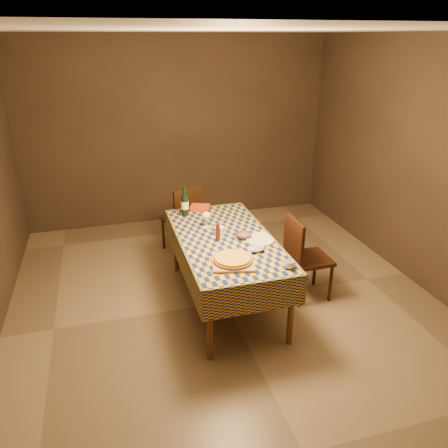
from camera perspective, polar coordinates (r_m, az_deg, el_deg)
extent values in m
plane|color=brown|center=(4.81, 0.17, -10.12)|extent=(5.00, 5.00, 0.00)
plane|color=white|center=(4.01, 0.22, 24.01)|extent=(5.00, 5.00, 0.00)
cube|color=#34271D|center=(6.58, -6.01, 11.81)|extent=(4.50, 0.10, 2.70)
cube|color=#34271D|center=(2.19, 19.40, -14.82)|extent=(4.50, 0.10, 2.70)
cube|color=#34271D|center=(5.28, 24.53, 6.96)|extent=(0.10, 5.00, 2.70)
cylinder|color=brown|center=(3.86, -1.87, -12.86)|extent=(0.06, 0.06, 0.75)
cylinder|color=brown|center=(4.07, 8.74, -10.98)|extent=(0.06, 0.06, 0.75)
cylinder|color=brown|center=(5.26, -6.34, -2.46)|extent=(0.06, 0.06, 0.75)
cylinder|color=brown|center=(5.42, 1.59, -1.51)|extent=(0.06, 0.06, 0.75)
cube|color=brown|center=(4.45, 0.18, -2.14)|extent=(0.90, 1.80, 0.03)
cube|color=brown|center=(4.44, 0.18, -1.91)|extent=(0.92, 1.82, 0.02)
cube|color=brown|center=(3.75, 4.13, -9.61)|extent=(0.94, 0.01, 0.30)
cube|color=brown|center=(5.30, -2.58, 0.79)|extent=(0.94, 0.01, 0.30)
cube|color=brown|center=(4.41, -5.66, -4.25)|extent=(0.01, 1.84, 0.30)
cube|color=brown|center=(4.64, 5.71, -2.78)|extent=(0.01, 1.84, 0.30)
cube|color=#AE7D52|center=(3.95, 1.17, -4.98)|extent=(0.44, 0.44, 0.02)
cylinder|color=#8C5517|center=(3.94, 1.17, -4.70)|extent=(0.46, 0.46, 0.02)
cylinder|color=gold|center=(3.93, 1.17, -4.47)|extent=(0.42, 0.42, 0.02)
cylinder|color=#531316|center=(4.35, -0.80, -1.21)|extent=(0.05, 0.05, 0.16)
sphere|color=#531316|center=(4.31, -0.81, -0.05)|extent=(0.03, 0.03, 0.03)
imported|color=#614851|center=(4.42, 2.57, -1.53)|extent=(0.20, 0.20, 0.05)
cylinder|color=white|center=(4.68, -2.34, -0.36)|extent=(0.10, 0.10, 0.01)
cylinder|color=white|center=(4.66, -2.35, 0.13)|extent=(0.01, 0.01, 0.08)
sphere|color=white|center=(4.63, -2.37, 1.08)|extent=(0.09, 0.09, 0.09)
ellipsoid|color=#410714|center=(4.63, -2.37, 0.97)|extent=(0.06, 0.06, 0.03)
cylinder|color=black|center=(4.97, -5.12, 2.49)|extent=(0.08, 0.08, 0.24)
cylinder|color=black|center=(4.92, -5.19, 4.33)|extent=(0.03, 0.03, 0.10)
cylinder|color=#F1ECCE|center=(4.97, -5.12, 2.49)|extent=(0.09, 0.09, 0.09)
cylinder|color=silver|center=(4.48, -0.59, -0.89)|extent=(0.14, 0.14, 0.09)
cube|color=#B13617|center=(5.14, -3.14, 2.15)|extent=(0.26, 0.22, 0.05)
cylinder|color=silver|center=(4.37, 4.74, -2.14)|extent=(0.31, 0.31, 0.02)
imported|color=white|center=(3.89, 8.55, -5.26)|extent=(0.09, 0.09, 0.07)
cube|color=silver|center=(4.47, 4.48, -1.62)|extent=(0.27, 0.22, 0.00)
ellipsoid|color=#969CC0|center=(4.16, 4.17, -3.21)|extent=(0.21, 0.19, 0.05)
cube|color=black|center=(5.74, -5.62, 0.67)|extent=(0.54, 0.54, 0.04)
cube|color=black|center=(5.49, -4.65, 2.43)|extent=(0.41, 0.18, 0.46)
cylinder|color=black|center=(6.06, -4.95, -0.46)|extent=(0.04, 0.04, 0.43)
cylinder|color=black|center=(5.90, -7.93, -1.29)|extent=(0.04, 0.04, 0.43)
cylinder|color=black|center=(5.78, -3.08, -1.63)|extent=(0.04, 0.04, 0.43)
cylinder|color=black|center=(5.61, -6.16, -2.54)|extent=(0.04, 0.04, 0.43)
cube|color=black|center=(4.79, 11.08, -4.49)|extent=(0.42, 0.42, 0.04)
cube|color=black|center=(4.60, 9.10, -2.10)|extent=(0.04, 0.42, 0.46)
cylinder|color=black|center=(4.85, 13.74, -7.56)|extent=(0.04, 0.04, 0.43)
cylinder|color=black|center=(5.12, 11.77, -5.62)|extent=(0.04, 0.04, 0.43)
cylinder|color=black|center=(4.70, 9.89, -8.32)|extent=(0.04, 0.04, 0.43)
cylinder|color=black|center=(4.97, 8.08, -6.26)|extent=(0.04, 0.04, 0.43)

